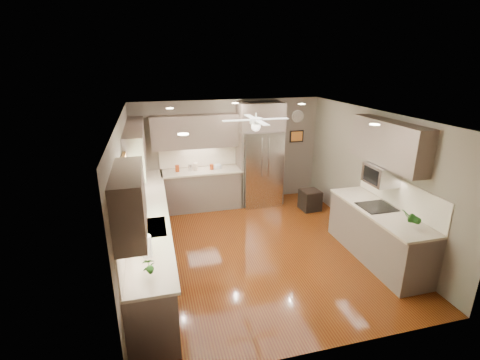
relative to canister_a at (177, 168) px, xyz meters
name	(u,v)px	position (x,y,z in m)	size (l,w,h in m)	color
floor	(259,249)	(1.27, -2.22, -1.02)	(5.00, 5.00, 0.00)	#451609
ceiling	(261,115)	(1.27, -2.22, 1.48)	(5.00, 5.00, 0.00)	white
wall_back	(229,152)	(1.27, 0.28, 0.23)	(4.50, 4.50, 0.00)	#655A4D
wall_front	(329,262)	(1.27, -4.72, 0.23)	(4.50, 4.50, 0.00)	#655A4D
wall_left	(127,199)	(-0.98, -2.22, 0.23)	(5.00, 5.00, 0.00)	#655A4D
wall_right	(372,176)	(3.52, -2.22, 0.23)	(5.00, 5.00, 0.00)	#655A4D
canister_a	(177,168)	(0.00, 0.00, 0.00)	(0.10, 0.10, 0.15)	#993510
canister_b	(190,168)	(0.29, 0.00, -0.01)	(0.10, 0.10, 0.15)	silver
canister_c	(196,167)	(0.42, 0.00, 0.01)	(0.11, 0.11, 0.18)	beige
canister_d	(212,167)	(0.79, -0.02, -0.02)	(0.09, 0.09, 0.13)	#993510
soap_bottle	(140,211)	(-0.80, -2.27, 0.01)	(0.09, 0.09, 0.19)	white
potted_plant_left	(148,266)	(-0.68, -4.02, 0.06)	(0.15, 0.10, 0.29)	#1D4E16
potted_plant_right	(410,217)	(3.18, -3.70, 0.09)	(0.18, 0.15, 0.33)	#1D4E16
bowl	(218,168)	(0.94, -0.03, -0.05)	(0.21, 0.21, 0.05)	beige
left_run	(149,235)	(-0.69, -2.07, -0.54)	(0.65, 4.70, 1.45)	brown
back_run	(202,188)	(0.54, -0.01, -0.54)	(1.85, 0.65, 1.45)	brown
uppers	(210,145)	(0.53, -1.51, 0.85)	(4.50, 4.70, 0.95)	brown
window	(125,192)	(-0.95, -2.72, 0.53)	(0.05, 1.12, 0.92)	#BFF2B2
sink	(149,229)	(-0.66, -2.72, -0.11)	(0.50, 0.70, 0.32)	silver
refrigerator	(260,156)	(1.97, -0.06, 0.17)	(1.06, 0.75, 2.45)	silver
right_run	(378,233)	(3.20, -3.02, -0.54)	(0.70, 2.20, 1.45)	brown
microwave	(381,175)	(3.29, -2.77, 0.46)	(0.43, 0.55, 0.34)	silver
ceiling_fan	(256,122)	(1.27, -1.92, 1.31)	(1.18, 1.18, 0.32)	white
recessed_lights	(252,112)	(1.23, -1.82, 1.47)	(2.84, 3.14, 0.01)	white
wall_clock	(298,116)	(3.02, 0.27, 1.03)	(0.30, 0.03, 0.30)	white
framed_print	(297,136)	(3.02, 0.26, 0.53)	(0.36, 0.03, 0.30)	black
stool	(310,200)	(2.99, -0.76, -0.78)	(0.45, 0.45, 0.49)	black
paper_towel	(147,247)	(-0.69, -3.56, 0.06)	(0.13, 0.13, 0.33)	white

